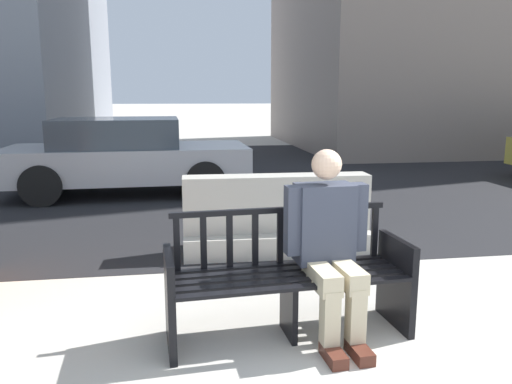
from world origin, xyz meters
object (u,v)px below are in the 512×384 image
object	(u,v)px
jersey_barrier_centre	(276,221)
car_sedan_mid	(126,156)
street_bench	(288,281)
seated_person	(329,241)

from	to	relation	value
jersey_barrier_centre	car_sedan_mid	bearing A→B (deg)	118.25
street_bench	jersey_barrier_centre	distance (m)	1.93
seated_person	car_sedan_mid	xyz separation A→B (m)	(-1.91, 5.54, -0.03)
street_bench	jersey_barrier_centre	size ratio (longest dim) A/B	0.85
street_bench	seated_person	distance (m)	0.41
seated_person	jersey_barrier_centre	size ratio (longest dim) A/B	0.65
jersey_barrier_centre	car_sedan_mid	distance (m)	4.09
car_sedan_mid	street_bench	bearing A→B (deg)	-73.43
street_bench	car_sedan_mid	size ratio (longest dim) A/B	0.42
car_sedan_mid	seated_person	bearing A→B (deg)	-70.94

